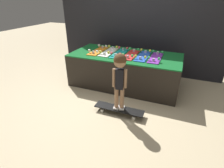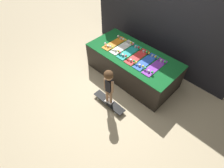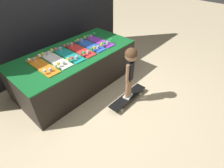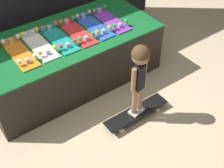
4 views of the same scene
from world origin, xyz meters
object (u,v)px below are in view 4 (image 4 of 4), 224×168
at_px(skateboard_purple_on_rack, 109,19).
at_px(child, 140,69).
at_px(skateboard_orange_on_rack, 19,52).
at_px(skateboard_red_on_rack, 76,31).
at_px(skateboard_on_floor, 136,113).
at_px(skateboard_teal_on_rack, 58,38).
at_px(skateboard_blue_on_rack, 93,25).
at_px(skateboard_white_on_rack, 39,44).

height_order(skateboard_purple_on_rack, child, child).
distance_m(skateboard_orange_on_rack, skateboard_red_on_rack, 0.70).
xyz_separation_m(skateboard_red_on_rack, skateboard_on_floor, (0.13, -1.00, -0.59)).
height_order(skateboard_red_on_rack, skateboard_on_floor, skateboard_red_on_rack).
bearing_deg(skateboard_teal_on_rack, child, -70.20).
xyz_separation_m(skateboard_orange_on_rack, skateboard_on_floor, (0.83, -1.01, -0.59)).
bearing_deg(skateboard_orange_on_rack, skateboard_on_floor, -50.50).
distance_m(skateboard_red_on_rack, skateboard_blue_on_rack, 0.23).
distance_m(skateboard_orange_on_rack, skateboard_white_on_rack, 0.23).
height_order(skateboard_white_on_rack, child, child).
relative_size(skateboard_white_on_rack, child, 0.75).
xyz_separation_m(skateboard_orange_on_rack, skateboard_teal_on_rack, (0.47, -0.00, 0.00)).
xyz_separation_m(skateboard_teal_on_rack, skateboard_on_floor, (0.36, -1.00, -0.59)).
bearing_deg(skateboard_red_on_rack, skateboard_purple_on_rack, -0.39).
distance_m(skateboard_purple_on_rack, skateboard_on_floor, 1.21).
bearing_deg(skateboard_orange_on_rack, skateboard_blue_on_rack, -0.44).
bearing_deg(skateboard_on_floor, skateboard_blue_on_rack, 83.86).
xyz_separation_m(skateboard_orange_on_rack, skateboard_blue_on_rack, (0.94, -0.01, 0.00)).
bearing_deg(skateboard_teal_on_rack, skateboard_red_on_rack, -1.52).
xyz_separation_m(skateboard_blue_on_rack, child, (-0.11, -1.00, 0.05)).
bearing_deg(skateboard_orange_on_rack, child, -50.50).
xyz_separation_m(skateboard_white_on_rack, child, (0.60, -1.02, 0.05)).
height_order(skateboard_teal_on_rack, skateboard_purple_on_rack, same).
height_order(skateboard_white_on_rack, skateboard_red_on_rack, same).
xyz_separation_m(skateboard_orange_on_rack, skateboard_purple_on_rack, (1.17, -0.01, 0.00)).
bearing_deg(skateboard_red_on_rack, skateboard_blue_on_rack, 0.65).
relative_size(skateboard_purple_on_rack, skateboard_on_floor, 0.84).
relative_size(skateboard_on_floor, child, 0.89).
distance_m(skateboard_teal_on_rack, child, 1.07).
xyz_separation_m(skateboard_purple_on_rack, skateboard_on_floor, (-0.34, -0.99, -0.59)).
height_order(skateboard_orange_on_rack, child, child).
bearing_deg(skateboard_white_on_rack, skateboard_blue_on_rack, -1.61).
height_order(skateboard_teal_on_rack, child, child).
bearing_deg(skateboard_white_on_rack, skateboard_orange_on_rack, -176.95).
bearing_deg(skateboard_white_on_rack, skateboard_on_floor, -59.70).
bearing_deg(skateboard_purple_on_rack, skateboard_white_on_rack, 178.44).
relative_size(skateboard_white_on_rack, skateboard_teal_on_rack, 1.00).
bearing_deg(child, skateboard_blue_on_rack, 73.22).
bearing_deg(skateboard_on_floor, child, 0.00).
height_order(skateboard_red_on_rack, skateboard_purple_on_rack, same).
relative_size(skateboard_purple_on_rack, child, 0.75).
height_order(skateboard_teal_on_rack, skateboard_blue_on_rack, same).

